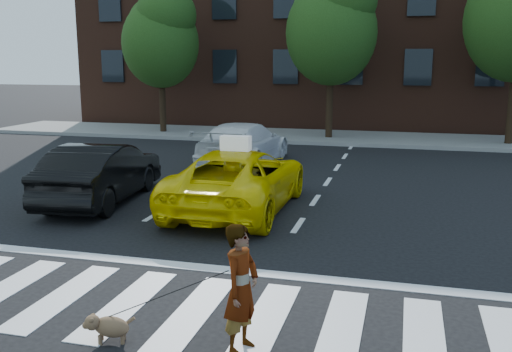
{
  "coord_description": "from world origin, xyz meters",
  "views": [
    {
      "loc": [
        3.66,
        -6.73,
        3.37
      ],
      "look_at": [
        0.83,
        3.9,
        1.1
      ],
      "focal_mm": 40.0,
      "sensor_mm": 36.0,
      "label": 1
    }
  ],
  "objects_px": {
    "black_sedan": "(101,173)",
    "tree_left": "(161,34)",
    "taxi": "(239,179)",
    "woman": "(241,289)",
    "white_suv": "(244,144)",
    "tree_mid": "(332,21)",
    "dog": "(107,326)"
  },
  "relations": [
    {
      "from": "black_sedan",
      "to": "dog",
      "type": "xyz_separation_m",
      "value": [
        3.61,
        -6.21,
        -0.5
      ]
    },
    {
      "from": "tree_left",
      "to": "taxi",
      "type": "xyz_separation_m",
      "value": [
        7.01,
        -11.66,
        -3.75
      ]
    },
    {
      "from": "taxi",
      "to": "white_suv",
      "type": "distance_m",
      "value": 5.57
    },
    {
      "from": "tree_mid",
      "to": "dog",
      "type": "height_order",
      "value": "tree_mid"
    },
    {
      "from": "taxi",
      "to": "woman",
      "type": "bearing_deg",
      "value": 107.1
    },
    {
      "from": "black_sedan",
      "to": "dog",
      "type": "height_order",
      "value": "black_sedan"
    },
    {
      "from": "tree_left",
      "to": "black_sedan",
      "type": "xyz_separation_m",
      "value": [
        3.65,
        -11.84,
        -3.73
      ]
    },
    {
      "from": "taxi",
      "to": "woman",
      "type": "distance_m",
      "value": 6.44
    },
    {
      "from": "taxi",
      "to": "white_suv",
      "type": "height_order",
      "value": "taxi"
    },
    {
      "from": "black_sedan",
      "to": "woman",
      "type": "xyz_separation_m",
      "value": [
        5.23,
        -5.98,
        0.06
      ]
    },
    {
      "from": "white_suv",
      "to": "dog",
      "type": "height_order",
      "value": "white_suv"
    },
    {
      "from": "tree_mid",
      "to": "white_suv",
      "type": "xyz_separation_m",
      "value": [
        -1.93,
        -6.27,
        -4.16
      ]
    },
    {
      "from": "black_sedan",
      "to": "dog",
      "type": "distance_m",
      "value": 7.21
    },
    {
      "from": "white_suv",
      "to": "woman",
      "type": "distance_m",
      "value": 12.01
    },
    {
      "from": "black_sedan",
      "to": "dog",
      "type": "relative_size",
      "value": 7.04
    },
    {
      "from": "black_sedan",
      "to": "woman",
      "type": "relative_size",
      "value": 2.8
    },
    {
      "from": "black_sedan",
      "to": "tree_mid",
      "type": "bearing_deg",
      "value": -113.87
    },
    {
      "from": "dog",
      "to": "taxi",
      "type": "bearing_deg",
      "value": 71.87
    },
    {
      "from": "white_suv",
      "to": "tree_left",
      "type": "bearing_deg",
      "value": -44.9
    },
    {
      "from": "black_sedan",
      "to": "woman",
      "type": "bearing_deg",
      "value": 125.33
    },
    {
      "from": "taxi",
      "to": "tree_mid",
      "type": "bearing_deg",
      "value": -92.22
    },
    {
      "from": "white_suv",
      "to": "taxi",
      "type": "bearing_deg",
      "value": 108.52
    },
    {
      "from": "tree_mid",
      "to": "taxi",
      "type": "xyz_separation_m",
      "value": [
        -0.49,
        -11.66,
        -4.16
      ]
    },
    {
      "from": "woman",
      "to": "tree_mid",
      "type": "bearing_deg",
      "value": 17.0
    },
    {
      "from": "tree_left",
      "to": "woman",
      "type": "height_order",
      "value": "tree_left"
    },
    {
      "from": "tree_left",
      "to": "dog",
      "type": "distance_m",
      "value": 19.91
    },
    {
      "from": "taxi",
      "to": "white_suv",
      "type": "relative_size",
      "value": 1.05
    },
    {
      "from": "taxi",
      "to": "black_sedan",
      "type": "bearing_deg",
      "value": 3.32
    },
    {
      "from": "taxi",
      "to": "dog",
      "type": "bearing_deg",
      "value": 92.5
    },
    {
      "from": "white_suv",
      "to": "dog",
      "type": "relative_size",
      "value": 7.76
    },
    {
      "from": "tree_mid",
      "to": "black_sedan",
      "type": "xyz_separation_m",
      "value": [
        -3.85,
        -11.84,
        -4.14
      ]
    },
    {
      "from": "black_sedan",
      "to": "tree_left",
      "type": "bearing_deg",
      "value": -78.72
    }
  ]
}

